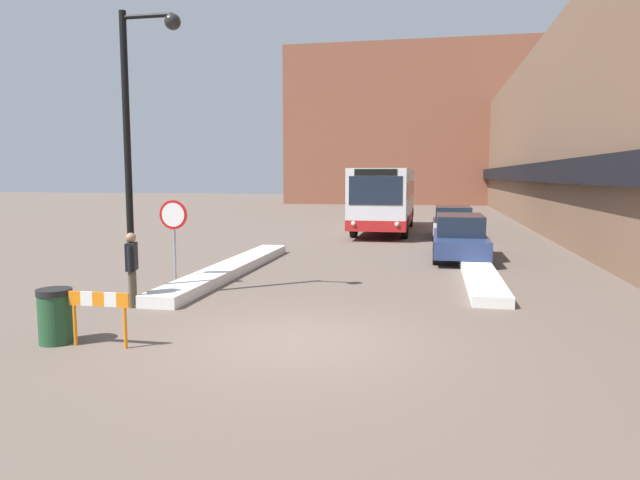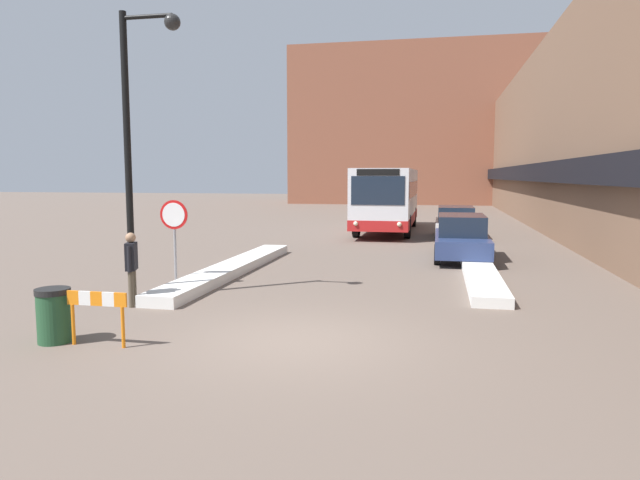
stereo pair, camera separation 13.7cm
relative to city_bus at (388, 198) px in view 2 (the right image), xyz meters
The scene contains 13 objects.
ground_plane 20.20m from the city_bus, 89.52° to the right, with size 160.00×160.00×0.00m, color #66564C.
building_row_right 11.31m from the city_bus, 20.90° to the left, with size 5.50×60.00×9.90m.
building_backdrop_far 32.53m from the city_bus, 89.70° to the left, with size 26.00×8.00×16.08m.
snow_bank_left 14.21m from the city_bus, 104.07° to the right, with size 0.90×9.47×0.28m.
snow_bank_right 13.77m from the city_bus, 74.00° to the right, with size 0.90×7.61×0.25m.
city_bus is the anchor object (origin of this frame).
parked_car_front 9.91m from the city_bus, 70.03° to the right, with size 1.81×4.88×1.53m.
parked_car_back 4.21m from the city_bus, 34.49° to the right, with size 1.85×4.57×1.46m.
stop_sign 16.39m from the city_bus, 104.77° to the right, with size 0.76×0.08×2.25m.
street_lamp 18.12m from the city_bus, 103.54° to the right, with size 1.46×0.36×6.55m.
pedestrian 18.71m from the city_bus, 102.50° to the right, with size 0.33×0.51×1.64m.
trash_bin 21.47m from the city_bus, 100.53° to the right, with size 0.59×0.59×0.95m.
construction_barricade 21.36m from the city_bus, 98.19° to the right, with size 1.10×0.06×0.94m.
Camera 2 is at (2.39, -9.44, 2.87)m, focal length 32.00 mm.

